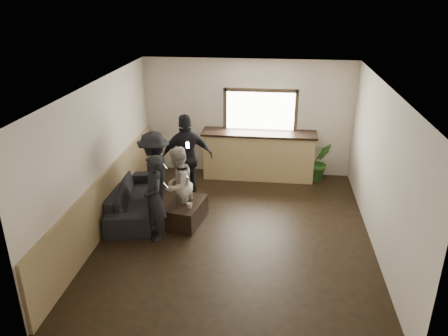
# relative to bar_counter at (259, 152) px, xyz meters

# --- Properties ---
(ground) EXTENTS (5.00, 6.00, 0.01)m
(ground) POSITION_rel_bar_counter_xyz_m (-0.30, -2.70, -0.64)
(ground) COLOR black
(room_shell) EXTENTS (5.01, 6.01, 2.80)m
(room_shell) POSITION_rel_bar_counter_xyz_m (-1.04, -2.70, 0.83)
(room_shell) COLOR silver
(room_shell) RESTS_ON ground
(bar_counter) EXTENTS (2.70, 0.68, 2.13)m
(bar_counter) POSITION_rel_bar_counter_xyz_m (0.00, 0.00, 0.00)
(bar_counter) COLOR tan
(bar_counter) RESTS_ON ground
(sofa) EXTENTS (1.27, 2.34, 0.65)m
(sofa) POSITION_rel_bar_counter_xyz_m (-2.45, -2.15, -0.32)
(sofa) COLOR black
(sofa) RESTS_ON ground
(coffee_table) EXTENTS (0.70, 1.05, 0.43)m
(coffee_table) POSITION_rel_bar_counter_xyz_m (-1.27, -2.42, -0.43)
(coffee_table) COLOR black
(coffee_table) RESTS_ON ground
(cup_a) EXTENTS (0.16, 0.16, 0.09)m
(cup_a) POSITION_rel_bar_counter_xyz_m (-1.35, -2.27, -0.16)
(cup_a) COLOR silver
(cup_a) RESTS_ON coffee_table
(cup_b) EXTENTS (0.14, 0.14, 0.10)m
(cup_b) POSITION_rel_bar_counter_xyz_m (-1.18, -2.61, -0.16)
(cup_b) COLOR silver
(cup_b) RESTS_ON coffee_table
(potted_plant) EXTENTS (0.63, 0.57, 0.95)m
(potted_plant) POSITION_rel_bar_counter_xyz_m (1.46, -0.05, -0.16)
(potted_plant) COLOR #2D6623
(potted_plant) RESTS_ON ground
(person_a) EXTENTS (0.62, 0.70, 1.62)m
(person_a) POSITION_rel_bar_counter_xyz_m (-1.74, -3.03, 0.17)
(person_a) COLOR black
(person_a) RESTS_ON ground
(person_b) EXTENTS (0.78, 0.89, 1.53)m
(person_b) POSITION_rel_bar_counter_xyz_m (-1.46, -2.34, 0.13)
(person_b) COLOR beige
(person_b) RESTS_ON ground
(person_c) EXTENTS (0.72, 1.15, 1.71)m
(person_c) POSITION_rel_bar_counter_xyz_m (-2.00, -2.02, 0.22)
(person_c) COLOR black
(person_c) RESTS_ON ground
(person_d) EXTENTS (1.20, 0.79, 1.90)m
(person_d) POSITION_rel_bar_counter_xyz_m (-1.48, -1.34, 0.31)
(person_d) COLOR black
(person_d) RESTS_ON ground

